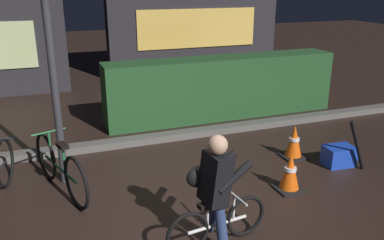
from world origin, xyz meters
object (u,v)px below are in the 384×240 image
object	(u,v)px
street_post	(53,77)
cyclist	(215,191)
traffic_cone_near	(290,172)
closed_umbrella	(357,146)
traffic_cone_far	(294,142)
parked_bike_center_left	(60,168)
blue_crate	(339,156)

from	to	relation	value
street_post	cyclist	bearing A→B (deg)	-55.69
traffic_cone_near	closed_umbrella	world-z (taller)	closed_umbrella
traffic_cone_far	closed_umbrella	bearing A→B (deg)	-52.76
traffic_cone_near	cyclist	xyz separation A→B (m)	(-1.42, -0.74, 0.37)
parked_bike_center_left	blue_crate	world-z (taller)	parked_bike_center_left
cyclist	closed_umbrella	world-z (taller)	cyclist
parked_bike_center_left	street_post	bearing A→B (deg)	-27.66
street_post	traffic_cone_near	world-z (taller)	street_post
street_post	closed_umbrella	world-z (taller)	street_post
blue_crate	closed_umbrella	size ratio (longest dim) A/B	0.52
blue_crate	closed_umbrella	distance (m)	0.36
street_post	traffic_cone_far	distance (m)	3.70
street_post	closed_umbrella	xyz separation A→B (m)	(4.03, -1.15, -1.09)
traffic_cone_far	parked_bike_center_left	bearing A→B (deg)	178.23
street_post	traffic_cone_far	xyz separation A→B (m)	(3.47, -0.41, -1.23)
parked_bike_center_left	cyclist	distance (m)	2.27
blue_crate	cyclist	world-z (taller)	cyclist
traffic_cone_far	cyclist	distance (m)	2.66
cyclist	street_post	bearing A→B (deg)	117.48
parked_bike_center_left	blue_crate	bearing A→B (deg)	-116.77
closed_umbrella	parked_bike_center_left	bearing A→B (deg)	-13.68
traffic_cone_far	cyclist	bearing A→B (deg)	-142.01
traffic_cone_near	cyclist	bearing A→B (deg)	-152.58
traffic_cone_far	cyclist	world-z (taller)	cyclist
traffic_cone_near	cyclist	world-z (taller)	cyclist
blue_crate	cyclist	xyz separation A→B (m)	(-2.56, -1.14, 0.48)
street_post	parked_bike_center_left	bearing A→B (deg)	-99.38
closed_umbrella	traffic_cone_near	bearing A→B (deg)	5.05
street_post	closed_umbrella	distance (m)	4.33
street_post	blue_crate	bearing A→B (deg)	-12.85
street_post	blue_crate	distance (m)	4.26
parked_bike_center_left	blue_crate	distance (m)	4.05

